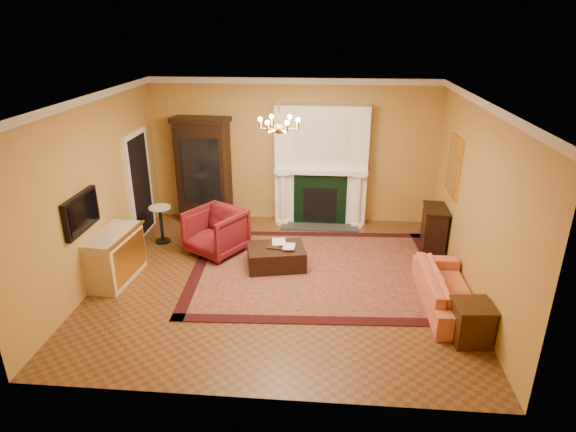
# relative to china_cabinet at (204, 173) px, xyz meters

# --- Properties ---
(floor) EXTENTS (6.00, 5.50, 0.02)m
(floor) POSITION_rel_china_cabinet_xyz_m (1.86, -2.49, -1.08)
(floor) COLOR brown
(floor) RESTS_ON ground
(ceiling) EXTENTS (6.00, 5.50, 0.02)m
(ceiling) POSITION_rel_china_cabinet_xyz_m (1.86, -2.49, 1.94)
(ceiling) COLOR silver
(ceiling) RESTS_ON wall_back
(wall_back) EXTENTS (6.00, 0.02, 3.00)m
(wall_back) POSITION_rel_china_cabinet_xyz_m (1.86, 0.27, 0.43)
(wall_back) COLOR #B28C40
(wall_back) RESTS_ON floor
(wall_front) EXTENTS (6.00, 0.02, 3.00)m
(wall_front) POSITION_rel_china_cabinet_xyz_m (1.86, -5.25, 0.43)
(wall_front) COLOR #B28C40
(wall_front) RESTS_ON floor
(wall_left) EXTENTS (0.02, 5.50, 3.00)m
(wall_left) POSITION_rel_china_cabinet_xyz_m (-1.15, -2.49, 0.43)
(wall_left) COLOR #B28C40
(wall_left) RESTS_ON floor
(wall_right) EXTENTS (0.02, 5.50, 3.00)m
(wall_right) POSITION_rel_china_cabinet_xyz_m (4.87, -2.49, 0.43)
(wall_right) COLOR #B28C40
(wall_right) RESTS_ON floor
(fireplace) EXTENTS (1.90, 0.70, 2.50)m
(fireplace) POSITION_rel_china_cabinet_xyz_m (2.46, 0.08, 0.13)
(fireplace) COLOR white
(fireplace) RESTS_ON wall_back
(crown_molding) EXTENTS (6.00, 5.50, 0.12)m
(crown_molding) POSITION_rel_china_cabinet_xyz_m (1.86, -1.53, 1.87)
(crown_molding) COLOR silver
(crown_molding) RESTS_ON ceiling
(doorway) EXTENTS (0.08, 1.05, 2.10)m
(doorway) POSITION_rel_china_cabinet_xyz_m (-1.10, -0.79, -0.02)
(doorway) COLOR white
(doorway) RESTS_ON wall_left
(tv_panel) EXTENTS (0.09, 0.95, 0.58)m
(tv_panel) POSITION_rel_china_cabinet_xyz_m (-1.09, -3.09, 0.28)
(tv_panel) COLOR black
(tv_panel) RESTS_ON wall_left
(gilt_mirror) EXTENTS (0.06, 0.76, 1.05)m
(gilt_mirror) POSITION_rel_china_cabinet_xyz_m (4.83, -1.09, 0.58)
(gilt_mirror) COLOR gold
(gilt_mirror) RESTS_ON wall_right
(chandelier) EXTENTS (0.63, 0.55, 0.53)m
(chandelier) POSITION_rel_china_cabinet_xyz_m (1.86, -2.49, 1.54)
(chandelier) COLOR gold
(chandelier) RESTS_ON ceiling
(oriental_rug) EXTENTS (4.46, 3.44, 0.02)m
(oriental_rug) POSITION_rel_china_cabinet_xyz_m (2.45, -2.13, -1.06)
(oriental_rug) COLOR #4F1410
(oriental_rug) RESTS_ON floor
(china_cabinet) EXTENTS (1.12, 0.63, 2.14)m
(china_cabinet) POSITION_rel_china_cabinet_xyz_m (0.00, 0.00, 0.00)
(china_cabinet) COLOR black
(china_cabinet) RESTS_ON floor
(wingback_armchair) EXTENTS (1.22, 1.20, 0.93)m
(wingback_armchair) POSITION_rel_china_cabinet_xyz_m (0.58, -1.57, -0.60)
(wingback_armchair) COLOR maroon
(wingback_armchair) RESTS_ON floor
(pedestal_table) EXTENTS (0.41, 0.41, 0.74)m
(pedestal_table) POSITION_rel_china_cabinet_xyz_m (-0.59, -1.20, -0.64)
(pedestal_table) COLOR black
(pedestal_table) RESTS_ON floor
(commode) EXTENTS (0.63, 1.18, 0.85)m
(commode) POSITION_rel_china_cabinet_xyz_m (-0.87, -2.70, -0.64)
(commode) COLOR beige
(commode) RESTS_ON floor
(coral_sofa) EXTENTS (0.59, 1.90, 0.74)m
(coral_sofa) POSITION_rel_china_cabinet_xyz_m (4.47, -3.05, -0.70)
(coral_sofa) COLOR #D96844
(coral_sofa) RESTS_ON floor
(end_table) EXTENTS (0.51, 0.51, 0.55)m
(end_table) POSITION_rel_china_cabinet_xyz_m (4.58, -3.92, -0.79)
(end_table) COLOR #321A0D
(end_table) RESTS_ON floor
(console_table) EXTENTS (0.47, 0.74, 0.78)m
(console_table) POSITION_rel_china_cabinet_xyz_m (4.64, -0.99, -0.68)
(console_table) COLOR black
(console_table) RESTS_ON floor
(leather_ottoman) EXTENTS (1.11, 0.90, 0.36)m
(leather_ottoman) POSITION_rel_china_cabinet_xyz_m (1.75, -2.04, -0.87)
(leather_ottoman) COLOR black
(leather_ottoman) RESTS_ON oriental_rug
(ottoman_tray) EXTENTS (0.43, 0.36, 0.03)m
(ottoman_tray) POSITION_rel_china_cabinet_xyz_m (1.80, -1.99, -0.67)
(ottoman_tray) COLOR black
(ottoman_tray) RESTS_ON leather_ottoman
(book_a) EXTENTS (0.23, 0.06, 0.31)m
(book_a) POSITION_rel_china_cabinet_xyz_m (1.66, -1.93, -0.50)
(book_a) COLOR gray
(book_a) RESTS_ON ottoman_tray
(book_b) EXTENTS (0.20, 0.02, 0.27)m
(book_b) POSITION_rel_china_cabinet_xyz_m (1.87, -2.06, -0.52)
(book_b) COLOR gray
(book_b) RESTS_ON ottoman_tray
(topiary_left) EXTENTS (0.17, 0.17, 0.46)m
(topiary_left) POSITION_rel_china_cabinet_xyz_m (1.67, 0.04, 0.42)
(topiary_left) COLOR gray
(topiary_left) RESTS_ON fireplace
(topiary_right) EXTENTS (0.16, 0.16, 0.44)m
(topiary_right) POSITION_rel_china_cabinet_xyz_m (3.21, 0.04, 0.40)
(topiary_right) COLOR gray
(topiary_right) RESTS_ON fireplace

